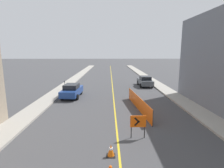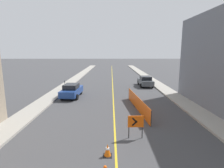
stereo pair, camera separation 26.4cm
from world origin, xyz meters
The scene contains 9 objects.
lane_stripe centered at (0.00, 36.78, 0.00)m, with size 0.12×73.56×0.01m.
sidewalk_left centered at (-7.36, 36.78, 0.08)m, with size 1.98×73.56×0.17m.
sidewalk_right centered at (7.36, 36.78, 0.08)m, with size 1.98×73.56×0.17m.
traffic_cone_third centered at (-0.43, 12.85, 0.32)m, with size 0.45×0.45×0.65m.
arrow_barricade_primary centered at (1.26, 14.76, 1.01)m, with size 0.98×0.10×1.45m.
safety_mesh_fence centered at (2.19, 20.25, 0.61)m, with size 0.85×7.79×1.23m.
parked_car_curb_near centered at (-4.93, 24.93, 0.80)m, with size 2.05×4.40×1.59m.
parked_car_curb_mid centered at (5.13, 31.66, 0.80)m, with size 1.94×4.34×1.59m.
parking_meter_far_curb centered at (-6.72, 28.66, 1.04)m, with size 0.12×0.11×1.23m.
Camera 2 is at (-0.25, 4.68, 5.26)m, focal length 28.00 mm.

